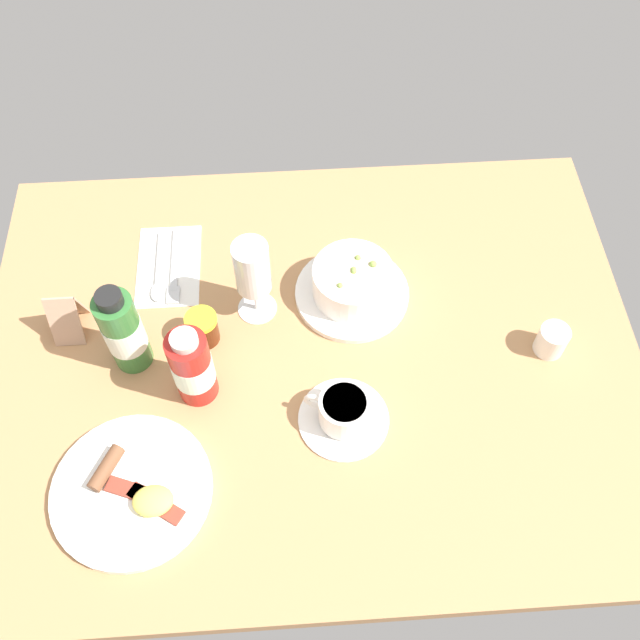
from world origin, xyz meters
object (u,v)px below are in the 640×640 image
Objects in this scene: sauce_bottle_green at (123,331)px; sauce_bottle_red at (192,367)px; cutlery_setting at (168,267)px; breakfast_plate at (133,490)px; porridge_bowl at (353,284)px; menu_card at (66,314)px; creamer_jug at (552,340)px; wine_glass at (252,271)px; jam_jar at (203,328)px; coffee_cup at (343,412)px.

sauce_bottle_green reaches higher than sauce_bottle_red.
cutlery_setting is 0.76× the size of breakfast_plate.
porridge_bowl is 1.23× the size of sauce_bottle_red.
menu_card reaches higher than porridge_bowl.
cutlery_setting is 1.12× the size of sauce_bottle_red.
creamer_jug is 0.33× the size of sauce_bottle_green.
sauce_bottle_red is (26.30, 16.80, 3.94)cm from porridge_bowl.
menu_card is (12.47, -29.69, 3.59)cm from breakfast_plate.
creamer_jug is 0.65× the size of menu_card.
sauce_bottle_green is at bearing -31.40° from sauce_bottle_red.
sauce_bottle_green is (37.13, 10.18, 4.81)cm from porridge_bowl.
menu_card is at bearing 3.76° from wine_glass.
porridge_bowl is at bearing -174.26° from wine_glass.
creamer_jug reaches higher than breakfast_plate.
sauce_bottle_green is (68.96, -2.67, 5.59)cm from creamer_jug.
breakfast_plate is (10.00, 26.36, -2.17)cm from jam_jar.
wine_glass is at bearing -13.00° from creamer_jug.
coffee_cup is at bearing -162.99° from breakfast_plate.
wine_glass is (13.11, -21.96, 8.15)cm from coffee_cup.
sauce_bottle_red is 1.76× the size of menu_card.
sauce_bottle_red is at bearing 148.60° from sauce_bottle_green.
coffee_cup is 24.26cm from sauce_bottle_red.
menu_card is (79.85, -9.12, 1.71)cm from creamer_jug.
menu_card is (48.01, 3.74, 0.93)cm from porridge_bowl.
jam_jar is (22.04, -16.56, 0.30)cm from coffee_cup.
breakfast_plate is (32.03, 9.80, -1.86)cm from coffee_cup.
coffee_cup is (-29.01, 31.69, 2.52)cm from cutlery_setting.
coffee_cup is 0.60× the size of breakfast_plate.
sauce_bottle_red is (-10.83, 6.61, -0.86)cm from sauce_bottle_green.
porridge_bowl is 1.10× the size of cutlery_setting.
creamer_jug is 80.38cm from menu_card.
sauce_bottle_green is at bearing -2.22° from creamer_jug.
wine_glass is (-15.91, 9.73, 10.68)cm from cutlery_setting.
sauce_bottle_green is 12.72cm from sauce_bottle_red.
menu_card is (44.50, -19.89, 1.73)cm from coffee_cup.
jam_jar reaches higher than cutlery_setting.
porridge_bowl is at bearing -175.55° from menu_card.
sauce_bottle_green is (11.59, 3.12, 5.30)cm from jam_jar.
cutlery_setting is at bearing -47.53° from coffee_cup.
sauce_bottle_green is at bearing -86.09° from breakfast_plate.
wine_glass reaches higher than menu_card.
coffee_cup is at bearing 132.47° from cutlery_setting.
jam_jar is 0.26× the size of breakfast_plate.
porridge_bowl is at bearing -98.45° from coffee_cup.
cutlery_setting is 67.72cm from creamer_jug.
porridge_bowl reaches higher than breakfast_plate.
wine_glass is 0.70× the size of breakfast_plate.
wine_glass is 22.36cm from sauce_bottle_green.
sauce_bottle_green is at bearing -21.80° from coffee_cup.
menu_card reaches higher than breakfast_plate.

